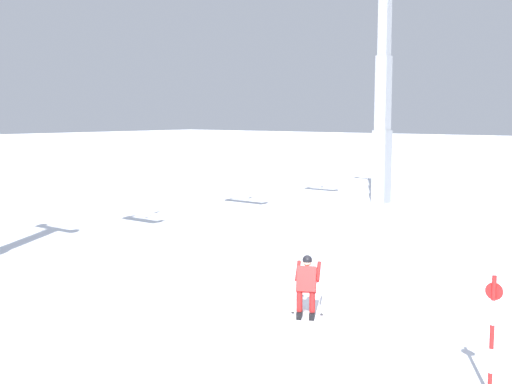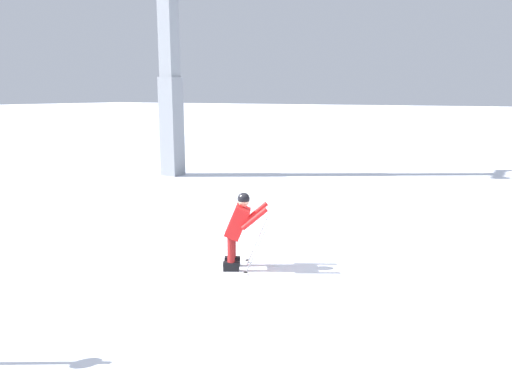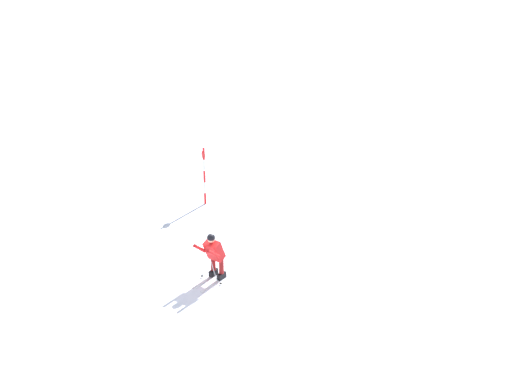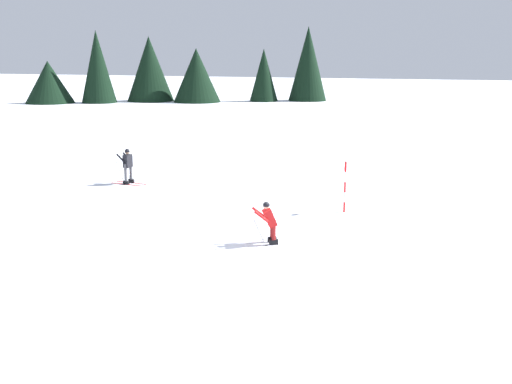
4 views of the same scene
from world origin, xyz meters
name	(u,v)px [view 3 (image 3 of 4)]	position (x,y,z in m)	size (l,w,h in m)	color
ground_plane	(215,270)	(0.00, 0.00, 0.00)	(260.00, 260.00, 0.00)	white
skier_carving_main	(214,253)	(0.19, 0.44, 0.77)	(1.65, 1.16, 1.49)	white
trail_marker_pole	(204,174)	(-1.38, -4.15, 1.06)	(0.07, 0.28, 1.97)	red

